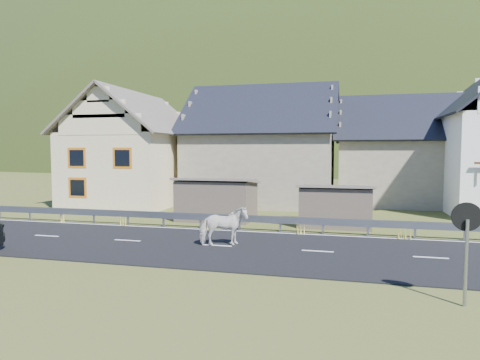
# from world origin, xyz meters

# --- Properties ---
(ground) EXTENTS (160.00, 160.00, 0.00)m
(ground) POSITION_xyz_m (0.00, 0.00, 0.00)
(ground) COLOR #424E1A
(ground) RESTS_ON ground
(road) EXTENTS (60.00, 7.00, 0.04)m
(road) POSITION_xyz_m (0.00, 0.00, 0.02)
(road) COLOR black
(road) RESTS_ON ground
(lane_markings) EXTENTS (60.00, 6.60, 0.01)m
(lane_markings) POSITION_xyz_m (0.00, 0.00, 0.04)
(lane_markings) COLOR silver
(lane_markings) RESTS_ON road
(guardrail) EXTENTS (28.10, 0.09, 0.75)m
(guardrail) POSITION_xyz_m (-0.00, 3.68, 0.56)
(guardrail) COLOR #93969B
(guardrail) RESTS_ON ground
(shed_left) EXTENTS (4.30, 3.30, 2.40)m
(shed_left) POSITION_xyz_m (-2.00, 6.50, 1.10)
(shed_left) COLOR brown
(shed_left) RESTS_ON ground
(shed_right) EXTENTS (3.80, 2.90, 2.20)m
(shed_right) POSITION_xyz_m (4.50, 6.00, 1.00)
(shed_right) COLOR brown
(shed_right) RESTS_ON ground
(house_cream) EXTENTS (7.80, 9.80, 8.30)m
(house_cream) POSITION_xyz_m (-10.00, 12.00, 4.36)
(house_cream) COLOR beige
(house_cream) RESTS_ON ground
(house_stone_a) EXTENTS (10.80, 9.80, 8.90)m
(house_stone_a) POSITION_xyz_m (-1.00, 15.00, 4.63)
(house_stone_a) COLOR #9E947D
(house_stone_a) RESTS_ON ground
(house_stone_b) EXTENTS (9.80, 8.80, 8.10)m
(house_stone_b) POSITION_xyz_m (9.00, 17.00, 4.24)
(house_stone_b) COLOR #9E947D
(house_stone_b) RESTS_ON ground
(mountain) EXTENTS (440.00, 280.00, 260.00)m
(mountain) POSITION_xyz_m (5.00, 180.00, -20.00)
(mountain) COLOR #26340E
(mountain) RESTS_ON ground
(conifer_patch) EXTENTS (76.00, 50.00, 28.00)m
(conifer_patch) POSITION_xyz_m (-55.00, 110.00, 6.00)
(conifer_patch) COLOR black
(conifer_patch) RESTS_ON ground
(horse) EXTENTS (1.55, 2.07, 1.59)m
(horse) POSITION_xyz_m (0.25, 0.04, 0.84)
(horse) COLOR silver
(horse) RESTS_ON road
(traffic_mirror) EXTENTS (0.72, 0.19, 2.60)m
(traffic_mirror) POSITION_xyz_m (7.93, -4.78, 1.91)
(traffic_mirror) COLOR #93969B
(traffic_mirror) RESTS_ON ground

